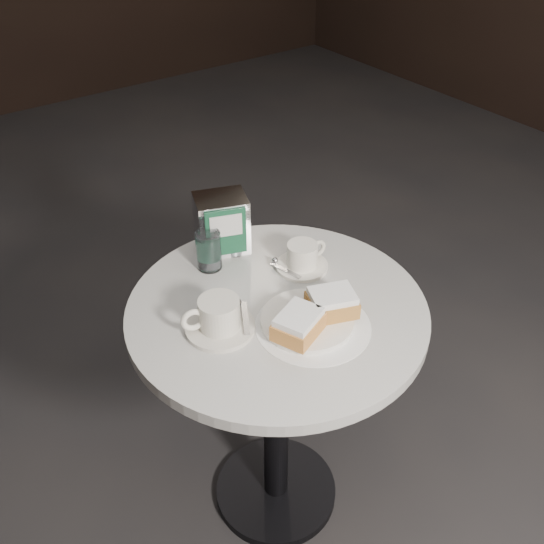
{
  "coord_description": "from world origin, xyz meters",
  "views": [
    {
      "loc": [
        -0.64,
        -0.86,
        1.65
      ],
      "look_at": [
        0.0,
        0.02,
        0.83
      ],
      "focal_mm": 40.0,
      "sensor_mm": 36.0,
      "label": 1
    }
  ],
  "objects_px": {
    "coffee_cup_left": "(219,317)",
    "napkin_dispenser": "(222,223)",
    "coffee_cup_right": "(302,258)",
    "beignet_plate": "(312,316)",
    "water_glass_left": "(209,251)",
    "water_glass_right": "(233,235)",
    "cafe_table": "(277,366)"
  },
  "relations": [
    {
      "from": "beignet_plate",
      "to": "coffee_cup_right",
      "type": "xyz_separation_m",
      "value": [
        0.12,
        0.18,
        0.0
      ]
    },
    {
      "from": "coffee_cup_left",
      "to": "water_glass_left",
      "type": "xyz_separation_m",
      "value": [
        0.1,
        0.21,
        0.01
      ]
    },
    {
      "from": "coffee_cup_left",
      "to": "napkin_dispenser",
      "type": "xyz_separation_m",
      "value": [
        0.18,
        0.26,
        0.04
      ]
    },
    {
      "from": "coffee_cup_left",
      "to": "water_glass_right",
      "type": "relative_size",
      "value": 1.84
    },
    {
      "from": "napkin_dispenser",
      "to": "water_glass_left",
      "type": "bearing_deg",
      "value": -124.17
    },
    {
      "from": "coffee_cup_right",
      "to": "water_glass_left",
      "type": "distance_m",
      "value": 0.23
    },
    {
      "from": "cafe_table",
      "to": "coffee_cup_right",
      "type": "relative_size",
      "value": 5.3
    },
    {
      "from": "water_glass_left",
      "to": "water_glass_right",
      "type": "distance_m",
      "value": 0.09
    },
    {
      "from": "cafe_table",
      "to": "coffee_cup_right",
      "type": "bearing_deg",
      "value": 31.0
    },
    {
      "from": "cafe_table",
      "to": "coffee_cup_left",
      "type": "relative_size",
      "value": 3.94
    },
    {
      "from": "beignet_plate",
      "to": "napkin_dispenser",
      "type": "bearing_deg",
      "value": 89.38
    },
    {
      "from": "coffee_cup_left",
      "to": "water_glass_right",
      "type": "xyz_separation_m",
      "value": [
        0.19,
        0.24,
        0.01
      ]
    },
    {
      "from": "coffee_cup_right",
      "to": "water_glass_right",
      "type": "distance_m",
      "value": 0.19
    },
    {
      "from": "beignet_plate",
      "to": "water_glass_left",
      "type": "distance_m",
      "value": 0.33
    },
    {
      "from": "coffee_cup_left",
      "to": "water_glass_right",
      "type": "bearing_deg",
      "value": 65.39
    },
    {
      "from": "beignet_plate",
      "to": "water_glass_right",
      "type": "height_order",
      "value": "water_glass_right"
    },
    {
      "from": "cafe_table",
      "to": "napkin_dispenser",
      "type": "distance_m",
      "value": 0.39
    },
    {
      "from": "coffee_cup_left",
      "to": "water_glass_right",
      "type": "distance_m",
      "value": 0.31
    },
    {
      "from": "cafe_table",
      "to": "beignet_plate",
      "type": "height_order",
      "value": "beignet_plate"
    },
    {
      "from": "cafe_table",
      "to": "water_glass_left",
      "type": "distance_m",
      "value": 0.33
    },
    {
      "from": "beignet_plate",
      "to": "water_glass_right",
      "type": "distance_m",
      "value": 0.35
    },
    {
      "from": "beignet_plate",
      "to": "napkin_dispenser",
      "type": "relative_size",
      "value": 1.49
    },
    {
      "from": "water_glass_left",
      "to": "water_glass_right",
      "type": "xyz_separation_m",
      "value": [
        0.09,
        0.02,
        0.0
      ]
    },
    {
      "from": "cafe_table",
      "to": "beignet_plate",
      "type": "xyz_separation_m",
      "value": [
        0.02,
        -0.1,
        0.23
      ]
    },
    {
      "from": "water_glass_right",
      "to": "cafe_table",
      "type": "bearing_deg",
      "value": -99.43
    },
    {
      "from": "beignet_plate",
      "to": "water_glass_right",
      "type": "bearing_deg",
      "value": 86.75
    },
    {
      "from": "beignet_plate",
      "to": "coffee_cup_right",
      "type": "relative_size",
      "value": 1.66
    },
    {
      "from": "coffee_cup_right",
      "to": "water_glass_left",
      "type": "height_order",
      "value": "water_glass_left"
    },
    {
      "from": "coffee_cup_left",
      "to": "coffee_cup_right",
      "type": "relative_size",
      "value": 1.35
    },
    {
      "from": "coffee_cup_right",
      "to": "water_glass_left",
      "type": "relative_size",
      "value": 1.4
    },
    {
      "from": "cafe_table",
      "to": "water_glass_left",
      "type": "relative_size",
      "value": 7.4
    },
    {
      "from": "beignet_plate",
      "to": "water_glass_left",
      "type": "bearing_deg",
      "value": 102.0
    }
  ]
}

